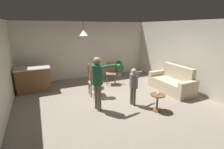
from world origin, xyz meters
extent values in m
plane|color=gray|center=(0.00, 0.00, 0.00)|extent=(7.68, 7.68, 0.00)
cube|color=silver|center=(0.00, 3.20, 1.35)|extent=(6.40, 0.10, 2.70)
cube|color=silver|center=(3.20, 0.00, 1.35)|extent=(0.10, 6.40, 2.70)
cube|color=beige|center=(2.45, -0.09, 0.23)|extent=(0.86, 1.44, 0.45)
cube|color=beige|center=(2.78, -0.09, 0.73)|extent=(0.21, 1.44, 0.55)
cube|color=beige|center=(2.46, -0.90, 0.32)|extent=(0.85, 0.18, 0.63)
cube|color=beige|center=(2.45, 0.72, 0.32)|extent=(0.85, 0.18, 0.63)
cylinder|color=brown|center=(2.78, -0.89, 0.03)|extent=(0.05, 0.05, 0.06)
cylinder|color=brown|center=(2.77, 0.71, 0.03)|extent=(0.05, 0.05, 0.06)
cylinder|color=brown|center=(2.13, -0.89, 0.03)|extent=(0.05, 0.05, 0.06)
cylinder|color=brown|center=(2.12, 0.71, 0.03)|extent=(0.05, 0.05, 0.06)
cube|color=brown|center=(-2.45, 2.15, 0.45)|extent=(1.20, 0.60, 0.91)
cube|color=beige|center=(-2.45, 2.15, 0.93)|extent=(1.26, 0.66, 0.04)
cylinder|color=brown|center=(0.92, -1.13, 0.51)|extent=(0.44, 0.44, 0.03)
cylinder|color=brown|center=(0.92, -1.13, 0.24)|extent=(0.06, 0.06, 0.49)
cylinder|color=brown|center=(0.92, -1.13, 0.01)|extent=(0.31, 0.31, 0.03)
cylinder|color=#60564C|center=(-0.71, -0.26, 0.41)|extent=(0.12, 0.12, 0.83)
cylinder|color=#60564C|center=(-0.69, -0.43, 0.41)|extent=(0.12, 0.12, 0.83)
cylinder|color=#265938|center=(-0.70, -0.35, 1.12)|extent=(0.33, 0.33, 0.59)
sphere|color=#9E7556|center=(-0.70, -0.35, 1.53)|extent=(0.22, 0.22, 0.22)
cylinder|color=#265938|center=(-0.73, -0.16, 1.09)|extent=(0.10, 0.10, 0.55)
cylinder|color=#265938|center=(-0.40, -0.49, 1.37)|extent=(0.56, 0.18, 0.10)
cube|color=white|center=(-0.10, -0.45, 1.37)|extent=(0.13, 0.06, 0.04)
cylinder|color=#60564C|center=(0.43, -0.44, 0.31)|extent=(0.09, 0.09, 0.62)
cylinder|color=#60564C|center=(0.46, -0.57, 0.31)|extent=(0.09, 0.09, 0.62)
cylinder|color=slate|center=(0.45, -0.50, 0.83)|extent=(0.24, 0.24, 0.44)
sphere|color=#D8AD8C|center=(0.45, -0.50, 1.14)|extent=(0.17, 0.17, 0.17)
cylinder|color=slate|center=(0.61, -0.32, 1.02)|extent=(0.42, 0.16, 0.07)
cube|color=white|center=(0.84, -0.27, 1.02)|extent=(0.13, 0.06, 0.04)
cylinder|color=slate|center=(0.48, -0.64, 0.81)|extent=(0.07, 0.07, 0.41)
cylinder|color=brown|center=(-0.32, 1.80, 0.23)|extent=(0.04, 0.04, 0.45)
cylinder|color=brown|center=(-0.43, 1.46, 0.23)|extent=(0.04, 0.04, 0.45)
cylinder|color=brown|center=(0.02, 1.69, 0.23)|extent=(0.04, 0.04, 0.45)
cylinder|color=brown|center=(-0.08, 1.35, 0.23)|extent=(0.04, 0.04, 0.45)
cube|color=tan|center=(-0.20, 1.58, 0.47)|extent=(0.53, 0.53, 0.05)
cube|color=brown|center=(-0.38, 1.63, 0.75)|extent=(0.15, 0.37, 0.50)
cylinder|color=brown|center=(-0.60, 0.65, 0.23)|extent=(0.04, 0.04, 0.45)
cylinder|color=brown|center=(-0.25, 0.62, 0.23)|extent=(0.04, 0.04, 0.45)
cylinder|color=brown|center=(-0.57, 1.01, 0.23)|extent=(0.04, 0.04, 0.45)
cylinder|color=brown|center=(-0.21, 0.97, 0.23)|extent=(0.04, 0.04, 0.45)
cube|color=#997F60|center=(-0.41, 0.81, 0.47)|extent=(0.46, 0.46, 0.05)
cube|color=brown|center=(-0.43, 0.62, 0.75)|extent=(0.38, 0.08, 0.50)
cylinder|color=brown|center=(0.87, 1.75, 0.23)|extent=(0.04, 0.04, 0.45)
cylinder|color=brown|center=(0.54, 1.89, 0.23)|extent=(0.04, 0.04, 0.45)
cylinder|color=brown|center=(0.73, 1.42, 0.23)|extent=(0.04, 0.04, 0.45)
cylinder|color=brown|center=(0.40, 1.56, 0.23)|extent=(0.04, 0.04, 0.45)
cube|color=#7F664C|center=(0.63, 1.66, 0.47)|extent=(0.55, 0.55, 0.05)
cube|color=brown|center=(0.71, 1.83, 0.75)|extent=(0.36, 0.18, 0.50)
cylinder|color=#B7B2AD|center=(1.49, 2.59, 0.12)|extent=(0.31, 0.31, 0.24)
sphere|color=#2D6B33|center=(1.49, 2.59, 0.43)|extent=(0.53, 0.53, 0.53)
sphere|color=#2D6B33|center=(1.49, 2.59, 0.62)|extent=(0.40, 0.40, 0.40)
cube|color=white|center=(0.94, -1.10, 0.54)|extent=(0.10, 0.13, 0.04)
cone|color=silver|center=(-0.63, 1.20, 2.25)|extent=(0.32, 0.32, 0.20)
cylinder|color=black|center=(-0.63, 1.20, 2.52)|extent=(0.01, 0.01, 0.36)
camera|label=1|loc=(-2.22, -4.70, 2.46)|focal=26.45mm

